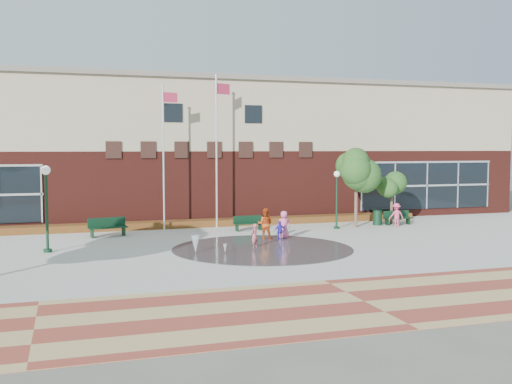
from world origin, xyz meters
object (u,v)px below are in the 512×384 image
object	(u,v)px
flagpole_left	(164,150)
child_splash	(254,236)
flagpole_right	(217,142)
bench_left	(108,231)
trash_can	(377,217)

from	to	relation	value
flagpole_left	child_splash	world-z (taller)	flagpole_left
flagpole_left	flagpole_right	world-z (taller)	flagpole_right
flagpole_left	bench_left	distance (m)	5.57
child_splash	trash_can	bearing A→B (deg)	174.72
trash_can	child_splash	bearing A→B (deg)	-149.54
flagpole_right	child_splash	bearing A→B (deg)	-115.63
flagpole_left	child_splash	xyz separation A→B (m)	(3.09, -7.15, -4.03)
flagpole_left	trash_can	size ratio (longest dim) A/B	8.62
trash_can	flagpole_left	bearing A→B (deg)	173.28
flagpole_left	bench_left	world-z (taller)	flagpole_left
flagpole_right	trash_can	world-z (taller)	flagpole_right
flagpole_right	bench_left	xyz separation A→B (m)	(-6.44, -1.91, -4.69)
child_splash	bench_left	bearing A→B (deg)	-77.64
flagpole_left	flagpole_right	bearing A→B (deg)	-6.79
flagpole_right	child_splash	xyz separation A→B (m)	(-0.09, -7.60, -4.44)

